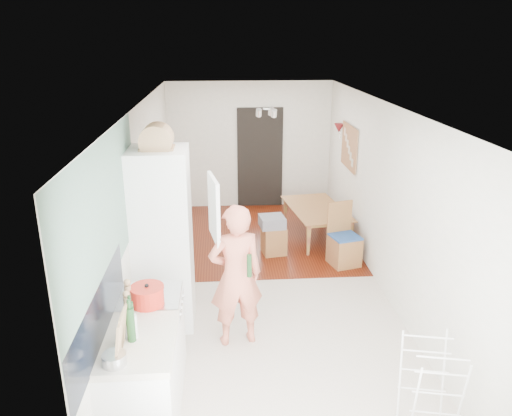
{
  "coord_description": "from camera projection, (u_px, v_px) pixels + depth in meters",
  "views": [
    {
      "loc": [
        -0.57,
        -6.18,
        3.33
      ],
      "look_at": [
        -0.11,
        0.2,
        1.1
      ],
      "focal_mm": 35.0,
      "sensor_mm": 36.0,
      "label": 1
    }
  ],
  "objects": [
    {
      "name": "room_shell",
      "position": [
        266.0,
        202.0,
        6.55
      ],
      "size": [
        3.2,
        7.0,
        2.5
      ],
      "primitive_type": null,
      "color": "beige",
      "rests_on": "ground"
    },
    {
      "name": "floor",
      "position": [
        265.0,
        287.0,
        6.96
      ],
      "size": [
        3.2,
        7.0,
        0.01
      ],
      "primitive_type": "cube",
      "color": "beige",
      "rests_on": "ground"
    },
    {
      "name": "wood_floor_overlay",
      "position": [
        256.0,
        236.0,
        8.7
      ],
      "size": [
        3.2,
        3.3,
        0.01
      ],
      "primitive_type": "cube",
      "color": "#5C1E0B",
      "rests_on": "room_shell"
    },
    {
      "name": "sage_wall_panel",
      "position": [
        105.0,
        213.0,
        4.36
      ],
      "size": [
        0.02,
        3.0,
        1.3
      ],
      "primitive_type": "cube",
      "color": "gray",
      "rests_on": "room_shell"
    },
    {
      "name": "tile_splashback",
      "position": [
        100.0,
        317.0,
        4.07
      ],
      "size": [
        0.02,
        1.9,
        0.5
      ],
      "primitive_type": "cube",
      "color": "black",
      "rests_on": "room_shell"
    },
    {
      "name": "doorway_recess",
      "position": [
        260.0,
        158.0,
        9.92
      ],
      "size": [
        0.9,
        0.04,
        2.0
      ],
      "primitive_type": "cube",
      "color": "black",
      "rests_on": "room_shell"
    },
    {
      "name": "base_cabinet",
      "position": [
        142.0,
        388.0,
        4.33
      ],
      "size": [
        0.6,
        0.9,
        0.86
      ],
      "primitive_type": "cube",
      "color": "white",
      "rests_on": "room_shell"
    },
    {
      "name": "worktop",
      "position": [
        138.0,
        342.0,
        4.18
      ],
      "size": [
        0.62,
        0.92,
        0.06
      ],
      "primitive_type": "cube",
      "color": "beige",
      "rests_on": "room_shell"
    },
    {
      "name": "range_cooker",
      "position": [
        153.0,
        337.0,
        5.03
      ],
      "size": [
        0.6,
        0.6,
        0.88
      ],
      "primitive_type": "cube",
      "color": "white",
      "rests_on": "room_shell"
    },
    {
      "name": "cooker_top",
      "position": [
        150.0,
        297.0,
        4.88
      ],
      "size": [
        0.6,
        0.6,
        0.04
      ],
      "primitive_type": "cube",
      "color": "silver",
      "rests_on": "room_shell"
    },
    {
      "name": "fridge_housing",
      "position": [
        163.0,
        240.0,
        5.78
      ],
      "size": [
        0.66,
        0.66,
        2.15
      ],
      "primitive_type": "cube",
      "color": "white",
      "rests_on": "room_shell"
    },
    {
      "name": "fridge_door",
      "position": [
        214.0,
        209.0,
        5.39
      ],
      "size": [
        0.14,
        0.56,
        0.7
      ],
      "primitive_type": "cube",
      "rotation": [
        0.0,
        0.0,
        -1.4
      ],
      "color": "white",
      "rests_on": "room_shell"
    },
    {
      "name": "fridge_interior",
      "position": [
        188.0,
        200.0,
        5.65
      ],
      "size": [
        0.02,
        0.52,
        0.66
      ],
      "primitive_type": "cube",
      "color": "white",
      "rests_on": "room_shell"
    },
    {
      "name": "pinboard",
      "position": [
        350.0,
        147.0,
        8.34
      ],
      "size": [
        0.03,
        0.9,
        0.7
      ],
      "primitive_type": "cube",
      "color": "tan",
      "rests_on": "room_shell"
    },
    {
      "name": "pinboard_frame",
      "position": [
        349.0,
        147.0,
        8.34
      ],
      "size": [
        0.0,
        0.94,
        0.74
      ],
      "primitive_type": "cube",
      "color": "olive",
      "rests_on": "room_shell"
    },
    {
      "name": "wall_sconce",
      "position": [
        339.0,
        128.0,
        8.89
      ],
      "size": [
        0.18,
        0.18,
        0.16
      ],
      "primitive_type": "cone",
      "color": "maroon",
      "rests_on": "room_shell"
    },
    {
      "name": "person",
      "position": [
        236.0,
        264.0,
        5.41
      ],
      "size": [
        0.79,
        0.6,
        1.95
      ],
      "primitive_type": "imported",
      "rotation": [
        0.0,
        0.0,
        3.34
      ],
      "color": "#DF755B",
      "rests_on": "floor"
    },
    {
      "name": "dining_table",
      "position": [
        317.0,
        225.0,
        8.58
      ],
      "size": [
        0.9,
        1.4,
        0.46
      ],
      "primitive_type": "imported",
      "rotation": [
        0.0,
        0.0,
        1.71
      ],
      "color": "olive",
      "rests_on": "floor"
    },
    {
      "name": "dining_chair",
      "position": [
        345.0,
        236.0,
        7.46
      ],
      "size": [
        0.5,
        0.5,
        0.96
      ],
      "primitive_type": null,
      "rotation": [
        0.0,
        0.0,
        0.27
      ],
      "color": "olive",
      "rests_on": "floor"
    },
    {
      "name": "stool",
      "position": [
        274.0,
        240.0,
        7.94
      ],
      "size": [
        0.4,
        0.4,
        0.46
      ],
      "primitive_type": null,
      "rotation": [
        0.0,
        0.0,
        0.16
      ],
      "color": "olive",
      "rests_on": "floor"
    },
    {
      "name": "grey_drape",
      "position": [
        272.0,
        222.0,
        7.83
      ],
      "size": [
        0.42,
        0.42,
        0.17
      ],
      "primitive_type": "cube",
      "rotation": [
        0.0,
        0.0,
        0.12
      ],
      "color": "slate",
      "rests_on": "stool"
    },
    {
      "name": "drying_rack",
      "position": [
        430.0,
        386.0,
        4.37
      ],
      "size": [
        0.5,
        0.47,
        0.83
      ],
      "primitive_type": null,
      "rotation": [
        0.0,
        0.0,
        -0.21
      ],
      "color": "white",
      "rests_on": "floor"
    },
    {
      "name": "bread_bin",
      "position": [
        157.0,
        140.0,
        5.41
      ],
      "size": [
        0.4,
        0.38,
        0.2
      ],
      "primitive_type": null,
      "rotation": [
        0.0,
        0.0,
        -0.08
      ],
      "color": "tan",
      "rests_on": "fridge_housing"
    },
    {
      "name": "red_casserole",
      "position": [
        147.0,
        295.0,
        4.68
      ],
      "size": [
        0.34,
        0.34,
        0.19
      ],
      "primitive_type": "cylinder",
      "rotation": [
        0.0,
        0.0,
        0.07
      ],
      "color": "red",
      "rests_on": "cooker_top"
    },
    {
      "name": "steel_pan",
      "position": [
        114.0,
        359.0,
        3.83
      ],
      "size": [
        0.21,
        0.21,
        0.09
      ],
      "primitive_type": "cylinder",
      "rotation": [
        0.0,
        0.0,
        0.13
      ],
      "color": "silver",
      "rests_on": "worktop"
    },
    {
      "name": "held_bottle",
      "position": [
        249.0,
        266.0,
        5.23
      ],
      "size": [
        0.05,
        0.05,
        0.25
      ],
      "primitive_type": "cylinder",
      "color": "#1A3F1D",
      "rests_on": "person"
    },
    {
      "name": "bottle_a",
      "position": [
        131.0,
        324.0,
        4.1
      ],
      "size": [
        0.09,
        0.09,
        0.31
      ],
      "primitive_type": "cylinder",
      "rotation": [
        0.0,
        0.0,
        0.3
      ],
      "color": "#1A3F1D",
      "rests_on": "worktop"
    },
    {
      "name": "bottle_b",
      "position": [
        131.0,
        317.0,
        4.25
      ],
      "size": [
        0.06,
        0.06,
        0.27
      ],
      "primitive_type": "cylinder",
      "rotation": [
        0.0,
        0.0,
        -0.05
      ],
      "color": "#1A3F1D",
      "rests_on": "worktop"
    },
    {
      "name": "bottle_c",
      "position": [
        132.0,
        326.0,
        4.16
      ],
      "size": [
        0.09,
        0.09,
        0.21
      ],
      "primitive_type": "cylinder",
      "rotation": [
        0.0,
        0.0,
        -0.0
      ],
      "color": "silver",
      "rests_on": "worktop"
    },
    {
      "name": "pepper_mill_front",
      "position": [
        127.0,
        308.0,
        4.44
      ],
      "size": [
        0.06,
        0.06,
        0.21
      ],
      "primitive_type": "cylinder",
      "rotation": [
        0.0,
        0.0,
        -0.05
      ],
      "color": "tan",
      "rests_on": "worktop"
    },
    {
      "name": "pepper_mill_back",
      "position": [
        128.0,
        296.0,
        4.62
      ],
      "size": [
        0.08,
        0.08,
        0.23
      ],
      "primitive_type": "cylinder",
      "rotation": [
        0.0,
        0.0,
        -0.3
      ],
      "color": "tan",
      "rests_on": "worktop"
    },
    {
      "name": "chopping_boards",
      "position": [
        121.0,
        334.0,
        3.92
      ],
      "size": [
        0.09,
        0.27,
        0.37
      ],
      "primitive_type": null,
      "rotation": [
        0.0,
        0.0,
        0.18
      ],
      "color": "tan",
      "rests_on": "worktop"
    }
  ]
}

